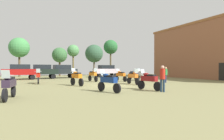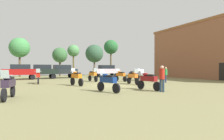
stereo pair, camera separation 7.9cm
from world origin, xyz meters
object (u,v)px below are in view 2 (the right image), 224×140
motorcycle_11 (38,76)px  car_1 (106,70)px  motorcycle_2 (8,85)px  person_2 (162,77)px  motorcycle_3 (121,75)px  tree_3 (111,47)px  motorcycle_6 (76,77)px  car_4 (20,71)px  motorcycle_5 (108,81)px  car_3 (62,70)px  tree_4 (94,54)px  tree_2 (60,55)px  tree_5 (73,51)px  motorcycle_13 (133,77)px  tree_1 (20,48)px  motorcycle_10 (141,75)px  motorcycle_7 (148,80)px  car_5 (42,71)px  brick_building (218,50)px  person_1 (166,74)px  motorcycle_1 (93,75)px  motorcycle_9 (133,74)px

motorcycle_11 → car_1: (11.27, 9.49, 0.44)m
motorcycle_2 → person_2: bearing=-175.6°
motorcycle_3 → tree_3: tree_3 is taller
motorcycle_6 → car_4: 12.30m
motorcycle_5 → motorcycle_11: (-3.71, 8.88, 0.01)m
car_3 → tree_3: 13.34m
person_2 → tree_4: bearing=-54.2°
tree_2 → tree_5: tree_5 is taller
motorcycle_11 → car_1: size_ratio=0.49×
motorcycle_13 → motorcycle_5: bearing=42.8°
motorcycle_5 → tree_1: size_ratio=0.31×
motorcycle_2 → motorcycle_3: bearing=-130.6°
motorcycle_10 → car_3: bearing=129.3°
motorcycle_7 → tree_1: tree_1 is taller
car_1 → motorcycle_7: bearing=161.9°
car_1 → car_5: same height
brick_building → car_1: 17.01m
tree_3 → tree_4: (-3.56, 0.03, -1.40)m
motorcycle_13 → car_1: bearing=-103.8°
car_5 → person_1: (11.28, -12.80, -0.22)m
motorcycle_3 → tree_5: bearing=82.7°
motorcycle_5 → motorcycle_6: bearing=80.7°
motorcycle_2 → motorcycle_11: (1.91, 9.47, 0.00)m
motorcycle_7 → car_4: bearing=104.3°
motorcycle_1 → motorcycle_6: 5.09m
motorcycle_11 → tree_1: (-2.08, 16.39, 4.28)m
tree_2 → tree_4: 6.67m
tree_2 → motorcycle_13: bearing=-80.1°
car_5 → motorcycle_9: bearing=-125.8°
motorcycle_1 → motorcycle_11: (-5.84, -0.48, -0.01)m
brick_building → person_2: (-16.85, -8.61, -3.08)m
person_1 → motorcycle_9: bearing=-119.7°
brick_building → person_1: size_ratio=13.31×
motorcycle_7 → person_1: size_ratio=1.30×
motorcycle_3 → motorcycle_10: 2.83m
motorcycle_5 → tree_2: size_ratio=0.40×
person_1 → tree_4: tree_4 is taller
tree_1 → tree_2: (6.66, -0.86, -1.16)m
motorcycle_13 → car_3: car_3 is taller
person_1 → tree_4: 20.11m
motorcycle_3 → motorcycle_7: motorcycle_7 is taller
motorcycle_1 → motorcycle_11: bearing=-4.4°
motorcycle_11 → tree_2: size_ratio=0.41×
motorcycle_9 → tree_1: (-13.29, 15.79, 4.29)m
car_4 → brick_building: bearing=-111.8°
brick_building → motorcycle_7: brick_building is taller
motorcycle_1 → person_1: (6.46, -4.71, 0.21)m
car_3 → tree_2: (0.67, 6.23, 2.68)m
motorcycle_3 → motorcycle_6: size_ratio=0.99×
motorcycle_5 → tree_5: (3.63, 25.59, 4.10)m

